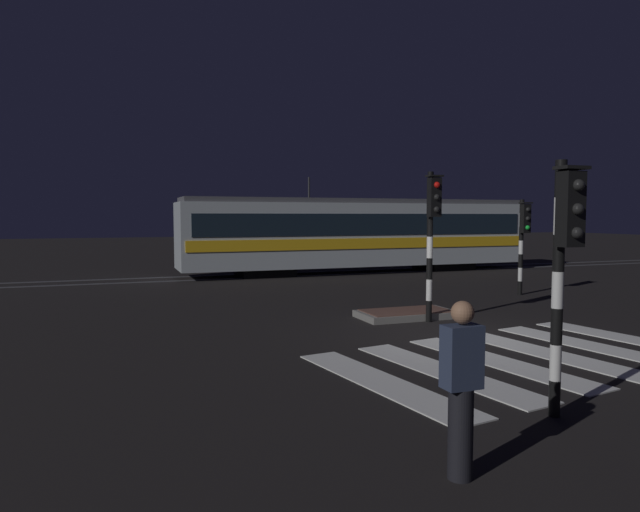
{
  "coord_description": "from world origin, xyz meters",
  "views": [
    {
      "loc": [
        -6.78,
        -9.9,
        2.5
      ],
      "look_at": [
        -1.38,
        4.72,
        1.4
      ],
      "focal_mm": 31.84,
      "sensor_mm": 36.0,
      "label": 1
    }
  ],
  "objects_px": {
    "traffic_light_kerb_mid_left": "(564,249)",
    "tram": "(359,233)",
    "traffic_light_corner_far_right": "(523,232)",
    "traffic_light_median_centre": "(432,223)",
    "pedestrian_waiting_at_kerb": "(461,388)"
  },
  "relations": [
    {
      "from": "traffic_light_median_centre",
      "to": "pedestrian_waiting_at_kerb",
      "type": "relative_size",
      "value": 2.06
    },
    {
      "from": "traffic_light_median_centre",
      "to": "traffic_light_corner_far_right",
      "type": "height_order",
      "value": "traffic_light_median_centre"
    },
    {
      "from": "traffic_light_median_centre",
      "to": "traffic_light_corner_far_right",
      "type": "relative_size",
      "value": 1.17
    },
    {
      "from": "traffic_light_kerb_mid_left",
      "to": "tram",
      "type": "xyz_separation_m",
      "value": [
        5.17,
        17.52,
        -0.35
      ]
    },
    {
      "from": "tram",
      "to": "traffic_light_median_centre",
      "type": "bearing_deg",
      "value": -106.12
    },
    {
      "from": "traffic_light_kerb_mid_left",
      "to": "tram",
      "type": "bearing_deg",
      "value": 73.55
    },
    {
      "from": "traffic_light_corner_far_right",
      "to": "traffic_light_kerb_mid_left",
      "type": "distance_m",
      "value": 11.5
    },
    {
      "from": "traffic_light_corner_far_right",
      "to": "tram",
      "type": "height_order",
      "value": "tram"
    },
    {
      "from": "tram",
      "to": "traffic_light_corner_far_right",
      "type": "bearing_deg",
      "value": -77.58
    },
    {
      "from": "traffic_light_kerb_mid_left",
      "to": "traffic_light_corner_far_right",
      "type": "bearing_deg",
      "value": 52.34
    },
    {
      "from": "traffic_light_corner_far_right",
      "to": "traffic_light_kerb_mid_left",
      "type": "bearing_deg",
      "value": -127.66
    },
    {
      "from": "traffic_light_median_centre",
      "to": "pedestrian_waiting_at_kerb",
      "type": "height_order",
      "value": "traffic_light_median_centre"
    },
    {
      "from": "traffic_light_kerb_mid_left",
      "to": "pedestrian_waiting_at_kerb",
      "type": "xyz_separation_m",
      "value": [
        -2.08,
        -0.94,
        -1.22
      ]
    },
    {
      "from": "tram",
      "to": "pedestrian_waiting_at_kerb",
      "type": "xyz_separation_m",
      "value": [
        -7.25,
        -18.46,
        -0.87
      ]
    },
    {
      "from": "traffic_light_corner_far_right",
      "to": "tram",
      "type": "xyz_separation_m",
      "value": [
        -1.85,
        8.41,
        -0.24
      ]
    }
  ]
}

